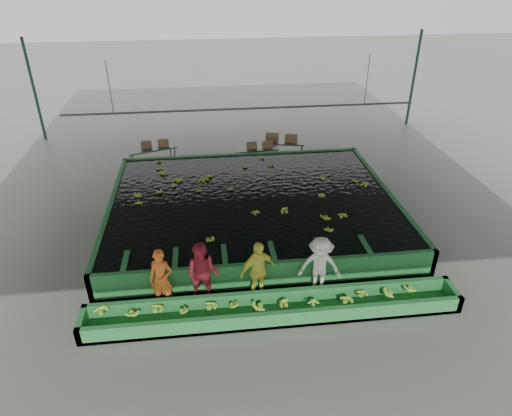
{
  "coord_description": "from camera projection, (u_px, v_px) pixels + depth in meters",
  "views": [
    {
      "loc": [
        -1.58,
        -12.63,
        8.52
      ],
      "look_at": [
        0.0,
        0.5,
        1.0
      ],
      "focal_mm": 32.0,
      "sensor_mm": 36.0,
      "label": 1
    }
  ],
  "objects": [
    {
      "name": "worker_b",
      "position": [
        203.0,
        274.0,
        12.2
      ],
      "size": [
        1.06,
        0.91,
        1.88
      ],
      "primitive_type": "imported",
      "rotation": [
        0.0,
        0.0,
        -0.23
      ],
      "color": "#B8283B",
      "rests_on": "ground"
    },
    {
      "name": "packing_table_left",
      "position": [
        153.0,
        157.0,
        20.26
      ],
      "size": [
        2.21,
        1.43,
        0.93
      ],
      "primitive_type": null,
      "rotation": [
        0.0,
        0.0,
        0.32
      ],
      "color": "#59605B",
      "rests_on": "ground"
    },
    {
      "name": "tank_water",
      "position": [
        253.0,
        198.0,
        16.15
      ],
      "size": [
        9.7,
        7.7,
        0.0
      ],
      "primitive_type": "cube",
      "color": "black",
      "rests_on": "flotation_tank"
    },
    {
      "name": "box_stack_right",
      "position": [
        282.0,
        141.0,
        20.96
      ],
      "size": [
        1.48,
        0.82,
        0.31
      ],
      "primitive_type": null,
      "rotation": [
        0.0,
        0.0,
        -0.31
      ],
      "color": "brown",
      "rests_on": "packing_table_right"
    },
    {
      "name": "box_stack_mid",
      "position": [
        260.0,
        148.0,
        20.22
      ],
      "size": [
        1.16,
        0.35,
        0.25
      ],
      "primitive_type": null,
      "rotation": [
        0.0,
        0.0,
        0.03
      ],
      "color": "brown",
      "rests_on": "packing_table_mid"
    },
    {
      "name": "ground",
      "position": [
        258.0,
        241.0,
        15.27
      ],
      "size": [
        80.0,
        80.0,
        0.0
      ],
      "primitive_type": "plane",
      "color": "slate",
      "rests_on": "ground"
    },
    {
      "name": "sorting_trough",
      "position": [
        275.0,
        309.0,
        12.04
      ],
      "size": [
        10.0,
        1.0,
        0.5
      ],
      "primitive_type": null,
      "color": "#237131",
      "rests_on": "ground"
    },
    {
      "name": "box_stack_left",
      "position": [
        155.0,
        147.0,
        20.12
      ],
      "size": [
        1.23,
        0.51,
        0.26
      ],
      "primitive_type": null,
      "rotation": [
        0.0,
        0.0,
        0.15
      ],
      "color": "brown",
      "rests_on": "packing_table_left"
    },
    {
      "name": "cableway_rail",
      "position": [
        242.0,
        109.0,
        18.1
      ],
      "size": [
        0.08,
        0.08,
        14.0
      ],
      "primitive_type": "cylinder",
      "color": "#59605B",
      "rests_on": "shed_roof"
    },
    {
      "name": "rail_hanger_left",
      "position": [
        109.0,
        88.0,
        17.09
      ],
      "size": [
        0.04,
        0.04,
        2.0
      ],
      "primitive_type": "cylinder",
      "color": "#59605B",
      "rests_on": "shed_roof"
    },
    {
      "name": "shed_roof",
      "position": [
        258.0,
        93.0,
        12.8
      ],
      "size": [
        20.0,
        22.0,
        0.04
      ],
      "primitive_type": "cube",
      "color": "slate",
      "rests_on": "shed_posts"
    },
    {
      "name": "trough_bananas",
      "position": [
        275.0,
        304.0,
        11.97
      ],
      "size": [
        8.8,
        0.59,
        0.12
      ],
      "primitive_type": null,
      "color": "#8EC32A",
      "rests_on": "sorting_trough"
    },
    {
      "name": "packing_table_right",
      "position": [
        284.0,
        150.0,
        21.12
      ],
      "size": [
        1.95,
        1.07,
        0.84
      ],
      "primitive_type": null,
      "rotation": [
        0.0,
        0.0,
        -0.19
      ],
      "color": "#59605B",
      "rests_on": "ground"
    },
    {
      "name": "shed_posts",
      "position": [
        258.0,
        174.0,
        14.04
      ],
      "size": [
        20.0,
        22.0,
        5.0
      ],
      "primitive_type": null,
      "color": "#19422B",
      "rests_on": "ground"
    },
    {
      "name": "worker_d",
      "position": [
        320.0,
        267.0,
        12.55
      ],
      "size": [
        1.3,
        0.91,
        1.82
      ],
      "primitive_type": "imported",
      "rotation": [
        0.0,
        0.0,
        -0.21
      ],
      "color": "white",
      "rests_on": "ground"
    },
    {
      "name": "rail_hanger_right",
      "position": [
        367.0,
        80.0,
        18.13
      ],
      "size": [
        0.04,
        0.04,
        2.0
      ],
      "primitive_type": "cylinder",
      "color": "#59605B",
      "rests_on": "shed_roof"
    },
    {
      "name": "floating_bananas",
      "position": [
        250.0,
        188.0,
        16.84
      ],
      "size": [
        9.04,
        6.16,
        0.12
      ],
      "primitive_type": null,
      "color": "#8EC32A",
      "rests_on": "tank_water"
    },
    {
      "name": "worker_c",
      "position": [
        258.0,
        271.0,
        12.37
      ],
      "size": [
        1.16,
        0.85,
        1.83
      ],
      "primitive_type": "imported",
      "rotation": [
        0.0,
        0.0,
        0.42
      ],
      "color": "#ECF24B",
      "rests_on": "ground"
    },
    {
      "name": "worker_a",
      "position": [
        161.0,
        279.0,
        12.11
      ],
      "size": [
        0.73,
        0.56,
        1.77
      ],
      "primitive_type": "imported",
      "rotation": [
        0.0,
        0.0,
        -0.22
      ],
      "color": "orange",
      "rests_on": "ground"
    },
    {
      "name": "packing_table_mid",
      "position": [
        256.0,
        157.0,
        20.43
      ],
      "size": [
        1.92,
        0.9,
        0.85
      ],
      "primitive_type": null,
      "rotation": [
        0.0,
        0.0,
        0.09
      ],
      "color": "#59605B",
      "rests_on": "ground"
    },
    {
      "name": "flotation_tank",
      "position": [
        253.0,
        208.0,
        16.34
      ],
      "size": [
        10.0,
        8.0,
        0.9
      ],
      "primitive_type": null,
      "color": "#237131",
      "rests_on": "ground"
    }
  ]
}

